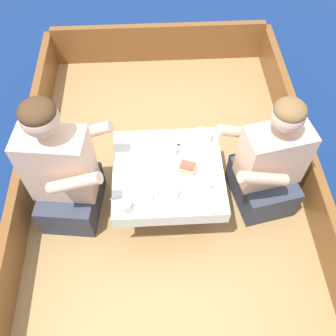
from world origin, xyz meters
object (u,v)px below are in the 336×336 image
Objects in this scene: coffee_cup_port at (206,185)px; sandwich at (187,167)px; coffee_cup_starboard at (172,149)px; tin_can at (126,207)px; person_port at (63,174)px; person_starboard at (268,166)px.

sandwich is at bearing 127.65° from coffee_cup_port.
coffee_cup_starboard reaches higher than tin_can.
person_port reaches higher than person_starboard.
person_port is 1.11× the size of person_starboard.
sandwich is at bearing 34.39° from tin_can.
coffee_cup_port is at bearing 14.55° from tin_can.
coffee_cup_port is (-0.43, -0.16, 0.05)m from person_starboard.
person_starboard is at bearing 20.08° from coffee_cup_port.
tin_can is (-0.30, -0.40, -0.01)m from coffee_cup_starboard.
coffee_cup_starboard is (-0.19, 0.28, 0.01)m from coffee_cup_port.
person_starboard is 9.58× the size of coffee_cup_starboard.
person_port is 1.30m from person_starboard.
person_starboard is at bearing -11.31° from coffee_cup_starboard.
person_starboard reaches higher than sandwich.
person_starboard is 0.53m from sandwich.
coffee_cup_port is at bearing 8.66° from person_starboard.
coffee_cup_port is 1.47× the size of tin_can.
coffee_cup_starboard is at bearing -22.73° from person_starboard.
coffee_cup_starboard reaches higher than coffee_cup_port.
coffee_cup_port is (0.10, -0.14, -0.00)m from sandwich.
person_port is 0.46m from tin_can.
tin_can is (0.39, -0.25, -0.01)m from person_port.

